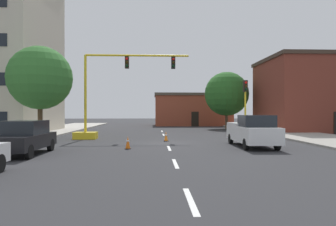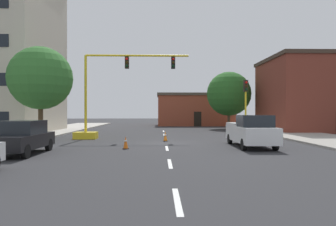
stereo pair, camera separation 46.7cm
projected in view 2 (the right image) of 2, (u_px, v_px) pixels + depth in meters
The scene contains 19 objects.
ground_plane at pixel (166, 143), 21.68m from camera, with size 160.00×160.00×0.00m, color #2D2D30.
sidewalk_left at pixel (32, 134), 29.34m from camera, with size 6.00×56.00×0.14m, color #B2ADA3.
sidewalk_right at pixel (293, 134), 30.01m from camera, with size 6.00×56.00×0.14m, color #9E998E.
lane_stripe_seg_0 at pixel (177, 201), 7.68m from camera, with size 0.16×2.40×0.01m, color silver.
lane_stripe_seg_1 at pixel (170, 163), 13.18m from camera, with size 0.16×2.40×0.01m, color silver.
lane_stripe_seg_2 at pixel (167, 148), 18.68m from camera, with size 0.16×2.40×0.01m, color silver.
lane_stripe_seg_3 at pixel (165, 140), 24.18m from camera, with size 0.16×2.40×0.01m, color silver.
lane_stripe_seg_4 at pixel (164, 135), 29.67m from camera, with size 0.16×2.40×0.01m, color silver.
lane_stripe_seg_5 at pixel (164, 131), 35.17m from camera, with size 0.16×2.40×0.01m, color silver.
building_brick_center at pixel (195, 110), 50.39m from camera, with size 12.11×7.78×5.07m.
building_row_right at pixel (317, 94), 35.52m from camera, with size 11.37×10.11×8.32m.
traffic_signal_gantry at pixel (100, 111), 25.24m from camera, with size 9.23×1.20×6.83m.
traffic_light_pole_right at pixel (246, 96), 25.73m from camera, with size 0.32×0.47×4.80m.
tree_right_far at pixel (229, 94), 40.24m from camera, with size 5.68×5.68×7.35m.
tree_left_near at pixel (41, 78), 23.95m from camera, with size 4.83×4.83×7.19m.
pickup_truck_white at pixel (251, 131), 19.39m from camera, with size 2.06×5.42×1.99m.
sedan_black_near_left at pixel (22, 137), 16.04m from camera, with size 1.89×4.51×1.74m.
traffic_cone_roadside_a at pixel (165, 136), 23.20m from camera, with size 0.36×0.36×0.73m.
traffic_cone_roadside_b at pixel (126, 143), 18.38m from camera, with size 0.36×0.36×0.76m.
Camera 2 is at (-0.43, -21.66, 2.19)m, focal length 33.39 mm.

